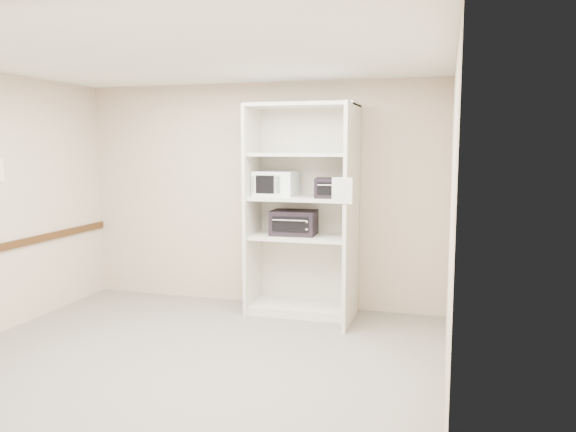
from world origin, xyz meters
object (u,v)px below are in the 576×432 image
(microwave, at_px, (276,184))
(toaster_oven_upper, at_px, (333,188))
(toaster_oven_lower, at_px, (294,223))
(shelving_unit, at_px, (306,217))

(microwave, distance_m, toaster_oven_upper, 0.70)
(toaster_oven_lower, bearing_deg, shelving_unit, -11.00)
(microwave, bearing_deg, toaster_oven_upper, -4.45)
(toaster_oven_upper, bearing_deg, microwave, 167.24)
(microwave, relative_size, toaster_oven_upper, 1.23)
(toaster_oven_upper, relative_size, toaster_oven_lower, 0.75)
(microwave, bearing_deg, toaster_oven_lower, 2.53)
(shelving_unit, distance_m, microwave, 0.53)
(shelving_unit, xyz_separation_m, toaster_oven_lower, (-0.15, 0.02, -0.07))
(shelving_unit, bearing_deg, microwave, 176.47)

